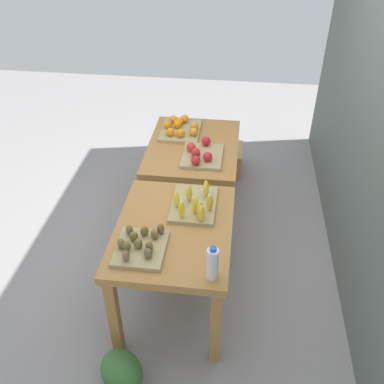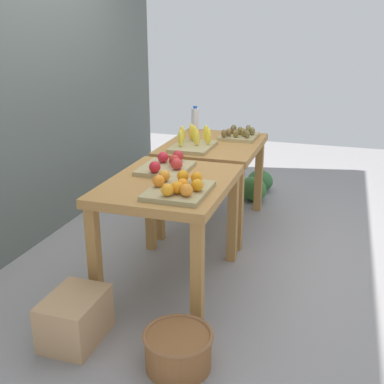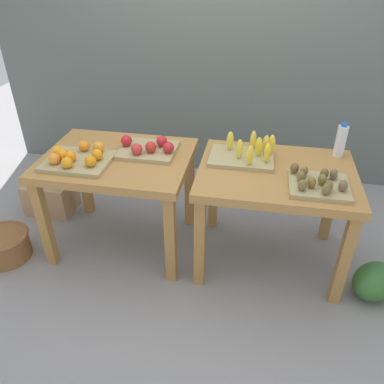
% 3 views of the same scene
% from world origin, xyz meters
% --- Properties ---
extents(ground_plane, '(8.00, 8.00, 0.00)m').
position_xyz_m(ground_plane, '(0.00, 0.00, 0.00)').
color(ground_plane, gray).
extents(back_wall, '(4.40, 0.12, 3.00)m').
position_xyz_m(back_wall, '(0.00, 1.35, 1.50)').
color(back_wall, '#59625C').
rests_on(back_wall, ground_plane).
extents(display_table_left, '(1.04, 0.80, 0.77)m').
position_xyz_m(display_table_left, '(-0.56, 0.00, 0.66)').
color(display_table_left, '#AA763C').
rests_on(display_table_left, ground_plane).
extents(display_table_right, '(1.04, 0.80, 0.77)m').
position_xyz_m(display_table_right, '(0.56, 0.00, 0.66)').
color(display_table_right, '#AA763C').
rests_on(display_table_right, ground_plane).
extents(orange_bin, '(0.44, 0.36, 0.11)m').
position_xyz_m(orange_bin, '(-0.78, -0.15, 0.81)').
color(orange_bin, tan).
rests_on(orange_bin, display_table_left).
extents(apple_bin, '(0.42, 0.34, 0.11)m').
position_xyz_m(apple_bin, '(-0.35, 0.09, 0.81)').
color(apple_bin, tan).
rests_on(apple_bin, display_table_left).
extents(banana_crate, '(0.45, 0.32, 0.17)m').
position_xyz_m(banana_crate, '(0.34, 0.12, 0.82)').
color(banana_crate, tan).
rests_on(banana_crate, display_table_right).
extents(kiwi_bin, '(0.36, 0.32, 0.10)m').
position_xyz_m(kiwi_bin, '(0.80, -0.18, 0.80)').
color(kiwi_bin, tan).
rests_on(kiwi_bin, display_table_right).
extents(water_bottle, '(0.07, 0.07, 0.24)m').
position_xyz_m(water_bottle, '(0.98, 0.30, 0.88)').
color(water_bottle, silver).
rests_on(water_bottle, display_table_right).
extents(watermelon_pile, '(0.70, 0.41, 0.25)m').
position_xyz_m(watermelon_pile, '(1.42, -0.25, 0.12)').
color(watermelon_pile, '#2E6332').
rests_on(watermelon_pile, ground_plane).
extents(wicker_basket, '(0.38, 0.38, 0.21)m').
position_xyz_m(wicker_basket, '(-1.40, -0.35, 0.11)').
color(wicker_basket, brown).
rests_on(wicker_basket, ground_plane).
extents(cardboard_produce_box, '(0.40, 0.30, 0.29)m').
position_xyz_m(cardboard_produce_box, '(-1.35, 0.30, 0.14)').
color(cardboard_produce_box, tan).
rests_on(cardboard_produce_box, ground_plane).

